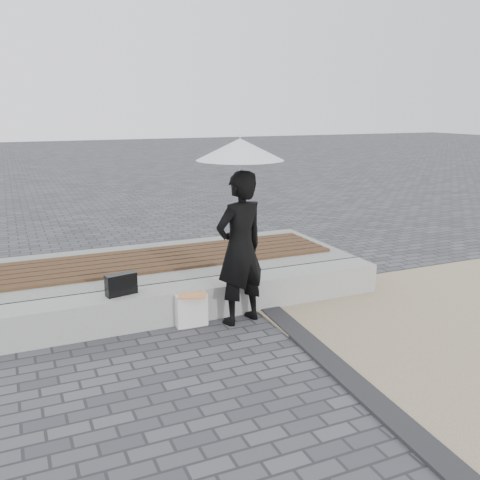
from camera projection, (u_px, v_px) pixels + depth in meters
name	position (u px, v px, depth m)	size (l,w,h in m)	color
ground	(254.00, 372.00, 5.09)	(80.00, 80.00, 0.00)	#4D4D52
edging_band	(349.00, 379.00, 4.93)	(0.25, 5.20, 0.04)	#29282B
seating_ledge	(198.00, 300.00, 6.46)	(5.00, 0.45, 0.40)	#A7A7A2
timber_platform	(170.00, 272.00, 7.52)	(5.00, 2.00, 0.40)	#999994
timber_decking	(169.00, 258.00, 7.47)	(4.60, 1.20, 0.04)	brown
woman	(240.00, 248.00, 6.10)	(0.66, 0.43, 1.80)	black
parasol	(240.00, 149.00, 5.82)	(0.98, 0.98, 1.25)	silver
handbag	(121.00, 284.00, 6.02)	(0.35, 0.12, 0.25)	black
canvas_tote	(191.00, 310.00, 6.15)	(0.36, 0.15, 0.38)	white
magazine	(192.00, 295.00, 6.06)	(0.31, 0.23, 0.01)	#E84B3A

